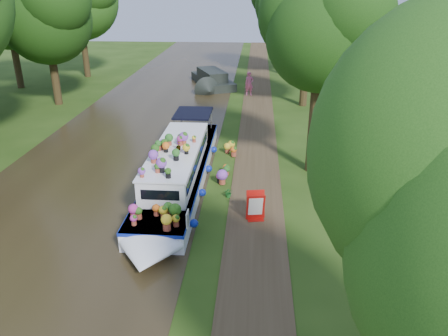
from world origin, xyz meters
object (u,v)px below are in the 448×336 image
plant_boat (177,170)px  sandwich_board (255,207)px  second_boat (212,80)px  pedestrian_pink (249,84)px

plant_boat → sandwich_board: (3.43, -2.55, -0.32)m
second_boat → pedestrian_pink: (3.25, -3.05, 0.38)m
pedestrian_pink → second_boat: bearing=127.0°
second_boat → sandwich_board: (3.93, -22.68, -0.04)m
second_boat → sandwich_board: bearing=-103.8°
plant_boat → pedestrian_pink: (2.75, 17.08, 0.10)m
plant_boat → sandwich_board: bearing=-36.7°
second_boat → pedestrian_pink: 4.47m
sandwich_board → plant_boat: bearing=133.3°
plant_boat → pedestrian_pink: 17.30m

